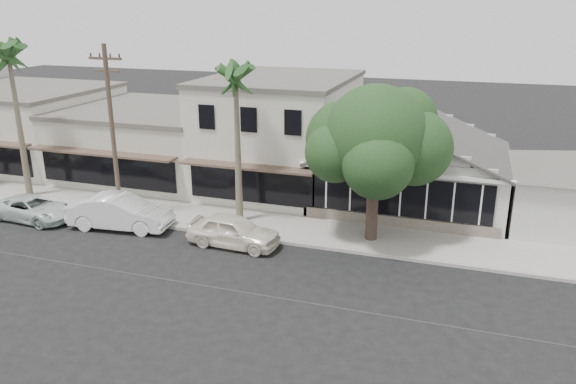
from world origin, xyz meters
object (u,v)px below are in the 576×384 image
(car_1, at_px, (120,212))
(shade_tree, at_px, (375,140))
(car_0, at_px, (233,231))
(car_2, at_px, (34,209))
(utility_pole, at_px, (112,131))

(car_1, relative_size, shade_tree, 0.69)
(car_0, height_order, car_2, car_0)
(car_2, xyz_separation_m, shade_tree, (17.22, 2.95, 4.29))
(shade_tree, bearing_deg, car_0, -155.25)
(shade_tree, bearing_deg, car_2, -170.26)
(utility_pole, distance_m, car_2, 6.17)
(car_1, height_order, shade_tree, shade_tree)
(car_0, xyz_separation_m, shade_tree, (5.95, 2.74, 4.17))
(utility_pole, height_order, car_0, utility_pole)
(shade_tree, bearing_deg, utility_pole, -173.04)
(utility_pole, distance_m, shade_tree, 12.98)
(car_2, relative_size, shade_tree, 0.60)
(utility_pole, xyz_separation_m, car_0, (6.93, -1.17, -4.04))
(car_1, bearing_deg, car_0, -98.63)
(car_0, distance_m, shade_tree, 7.76)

